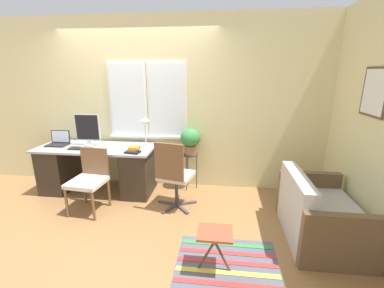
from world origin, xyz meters
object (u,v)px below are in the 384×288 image
book_stack (133,150)px  desk_lamp (145,124)px  couch_loveseat (319,217)px  desk_chair_wooden (89,178)px  office_chair_swivel (174,174)px  folding_stool (215,237)px  laptop (58,142)px  potted_plant (190,139)px  monitor (88,129)px  mouse (96,149)px  keyboard (80,148)px  plant_stand (190,158)px

book_stack → desk_lamp: bearing=66.2°
book_stack → couch_loveseat: bearing=-15.3°
book_stack → desk_chair_wooden: (-0.52, -0.34, -0.32)m
office_chair_swivel → couch_loveseat: office_chair_swivel is taller
couch_loveseat → folding_stool: bearing=119.2°
laptop → potted_plant: bearing=6.5°
potted_plant → folding_stool: size_ratio=0.95×
monitor → desk_chair_wooden: 0.89m
office_chair_swivel → desk_lamp: bearing=-28.4°
folding_stool → monitor: bearing=142.0°
desk_lamp → office_chair_swivel: (0.51, -0.45, -0.58)m
mouse → desk_chair_wooden: (0.09, -0.43, -0.29)m
mouse → monitor: bearing=135.1°
laptop → folding_stool: size_ratio=0.73×
keyboard → couch_loveseat: couch_loveseat is taller
keyboard → desk_chair_wooden: desk_chair_wooden is taller
potted_plant → monitor: bearing=-173.1°
laptop → desk_chair_wooden: (0.79, -0.60, -0.32)m
laptop → potted_plant: size_ratio=0.77×
monitor → plant_stand: 1.67m
mouse → plant_stand: size_ratio=0.09×
mouse → couch_loveseat: mouse is taller
mouse → desk_chair_wooden: desk_chair_wooden is taller
monitor → potted_plant: size_ratio=1.20×
monitor → office_chair_swivel: monitor is taller
plant_stand → potted_plant: potted_plant is taller
desk_lamp → couch_loveseat: bearing=-21.8°
desk_lamp → plant_stand: size_ratio=0.77×
desk_lamp → desk_chair_wooden: 1.08m
keyboard → desk_chair_wooden: bearing=-51.4°
monitor → plant_stand: (1.59, 0.19, -0.49)m
plant_stand → desk_chair_wooden: bearing=-147.2°
couch_loveseat → folding_stool: 1.34m
mouse → desk_lamp: size_ratio=0.12×
keyboard → plant_stand: 1.69m
mouse → plant_stand: 1.45m
book_stack → mouse: bearing=172.3°
desk_lamp → couch_loveseat: 2.58m
folding_stool → keyboard: bearing=146.4°
plant_stand → keyboard: bearing=-165.8°
desk_lamp → mouse: bearing=-166.6°
office_chair_swivel → plant_stand: size_ratio=1.67×
couch_loveseat → plant_stand: size_ratio=1.89×
keyboard → mouse: (0.25, 0.00, 0.01)m
mouse → laptop: bearing=166.5°
book_stack → folding_stool: 1.83m
monitor → mouse: 0.39m
desk_chair_wooden → folding_stool: desk_chair_wooden is taller
book_stack → laptop: bearing=169.1°
monitor → desk_lamp: size_ratio=1.08×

